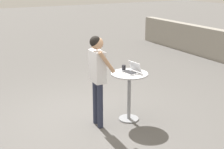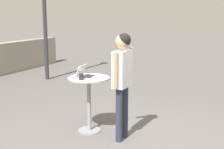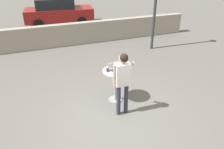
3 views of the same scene
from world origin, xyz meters
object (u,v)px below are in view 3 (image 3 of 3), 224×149
parked_car_near_street (58,11)px  standing_person (123,77)px  cafe_table (115,80)px  laptop (115,68)px  coffee_mug (108,70)px

parked_car_near_street → standing_person: bearing=-89.1°
cafe_table → laptop: (-0.01, 0.05, 0.34)m
cafe_table → parked_car_near_street: size_ratio=0.23×
cafe_table → parked_car_near_street: 9.22m
laptop → cafe_table: bearing=-82.6°
coffee_mug → parked_car_near_street: (0.01, 9.21, -0.21)m
cafe_table → coffee_mug: 0.41m
coffee_mug → parked_car_near_street: parked_car_near_street is taller
coffee_mug → parked_car_near_street: 9.21m
cafe_table → coffee_mug: coffee_mug is taller
cafe_table → parked_car_near_street: bearing=91.4°
standing_person → parked_car_near_street: size_ratio=0.41×
standing_person → cafe_table: bearing=84.3°
standing_person → parked_car_near_street: (-0.15, 9.88, -0.31)m
laptop → coffee_mug: (-0.22, -0.05, 0.01)m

